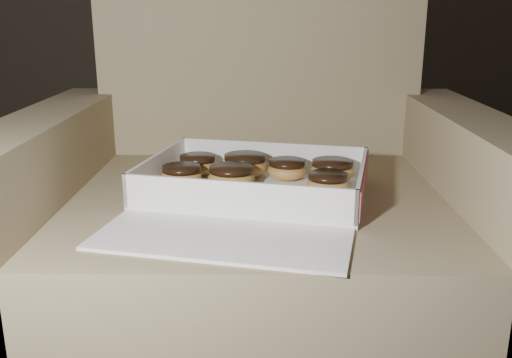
{
  "coord_description": "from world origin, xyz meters",
  "views": [
    {
      "loc": [
        0.31,
        -0.97,
        0.71
      ],
      "look_at": [
        0.3,
        -0.02,
        0.43
      ],
      "focal_mm": 40.0,
      "sensor_mm": 36.0,
      "label": 1
    }
  ],
  "objects": [
    {
      "name": "crumb_d",
      "position": [
        0.17,
        -0.1,
        0.42
      ],
      "size": [
        0.01,
        0.01,
        0.0
      ],
      "primitive_type": "ellipsoid",
      "color": "black",
      "rests_on": "bakery_box"
    },
    {
      "name": "donut_g",
      "position": [
        0.28,
        0.06,
        0.44
      ],
      "size": [
        0.08,
        0.08,
        0.04
      ],
      "color": "gold",
      "rests_on": "bakery_box"
    },
    {
      "name": "bakery_box",
      "position": [
        0.29,
        -0.06,
        0.42
      ],
      "size": [
        0.45,
        0.5,
        0.06
      ],
      "rotation": [
        0.0,
        0.0,
        -0.22
      ],
      "color": "white",
      "rests_on": "armchair"
    },
    {
      "name": "crumb_a",
      "position": [
        0.25,
        -0.05,
        0.42
      ],
      "size": [
        0.01,
        0.01,
        0.0
      ],
      "primitive_type": "ellipsoid",
      "color": "black",
      "rests_on": "bakery_box"
    },
    {
      "name": "donut_c",
      "position": [
        0.16,
        0.0,
        0.43
      ],
      "size": [
        0.07,
        0.07,
        0.04
      ],
      "color": "gold",
      "rests_on": "bakery_box"
    },
    {
      "name": "donut_a",
      "position": [
        0.25,
        -0.02,
        0.44
      ],
      "size": [
        0.08,
        0.08,
        0.04
      ],
      "color": "gold",
      "rests_on": "bakery_box"
    },
    {
      "name": "armchair",
      "position": [
        0.3,
        0.06,
        0.29
      ],
      "size": [
        0.87,
        0.73,
        0.91
      ],
      "color": "#8A7558",
      "rests_on": "floor"
    },
    {
      "name": "donut_e",
      "position": [
        0.19,
        0.08,
        0.43
      ],
      "size": [
        0.07,
        0.07,
        0.04
      ],
      "color": "gold",
      "rests_on": "bakery_box"
    },
    {
      "name": "crumb_c",
      "position": [
        0.23,
        -0.12,
        0.42
      ],
      "size": [
        0.01,
        0.01,
        0.0
      ],
      "primitive_type": "ellipsoid",
      "color": "black",
      "rests_on": "bakery_box"
    },
    {
      "name": "donut_d",
      "position": [
        0.35,
        0.04,
        0.43
      ],
      "size": [
        0.07,
        0.07,
        0.04
      ],
      "color": "gold",
      "rests_on": "bakery_box"
    },
    {
      "name": "donut_f",
      "position": [
        0.44,
        0.03,
        0.44
      ],
      "size": [
        0.08,
        0.08,
        0.04
      ],
      "color": "gold",
      "rests_on": "bakery_box"
    },
    {
      "name": "donut_b",
      "position": [
        0.42,
        -0.04,
        0.43
      ],
      "size": [
        0.07,
        0.07,
        0.04
      ],
      "color": "gold",
      "rests_on": "bakery_box"
    },
    {
      "name": "crumb_b",
      "position": [
        0.26,
        -0.08,
        0.42
      ],
      "size": [
        0.01,
        0.01,
        0.0
      ],
      "primitive_type": "ellipsoid",
      "color": "black",
      "rests_on": "bakery_box"
    }
  ]
}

